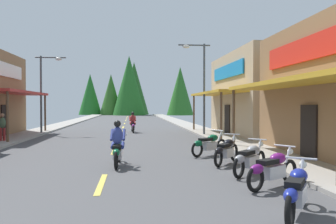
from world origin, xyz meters
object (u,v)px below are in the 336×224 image
at_px(streetlamp_left, 46,82).
at_px(motorcycle_parked_right_3, 226,150).
at_px(rider_cruising_trailing, 133,124).
at_px(streetlamp_right, 199,76).
at_px(motorcycle_parked_right_0, 297,190).
at_px(motorcycle_parked_right_2, 250,158).
at_px(rider_cruising_lead, 118,147).
at_px(pedestrian_by_shop, 2,126).
at_px(motorcycle_parked_right_1, 273,168).
at_px(motorcycle_parked_right_4, 209,144).

bearing_deg(streetlamp_left, motorcycle_parked_right_3, -55.01).
bearing_deg(rider_cruising_trailing, streetlamp_right, -130.08).
bearing_deg(motorcycle_parked_right_0, motorcycle_parked_right_2, 28.51).
relative_size(rider_cruising_lead, pedestrian_by_shop, 1.31).
xyz_separation_m(motorcycle_parked_right_3, rider_cruising_trailing, (-3.25, 14.18, 0.17)).
height_order(motorcycle_parked_right_1, pedestrian_by_shop, pedestrian_by_shop).
height_order(rider_cruising_lead, rider_cruising_trailing, same).
height_order(rider_cruising_trailing, pedestrian_by_shop, pedestrian_by_shop).
height_order(motorcycle_parked_right_2, motorcycle_parked_right_4, same).
height_order(streetlamp_right, pedestrian_by_shop, streetlamp_right).
relative_size(streetlamp_right, motorcycle_parked_right_2, 3.91).
relative_size(motorcycle_parked_right_4, rider_cruising_trailing, 0.84).
bearing_deg(motorcycle_parked_right_3, rider_cruising_lead, 126.68).
height_order(streetlamp_right, motorcycle_parked_right_0, streetlamp_right).
height_order(streetlamp_right, rider_cruising_lead, streetlamp_right).
bearing_deg(motorcycle_parked_right_4, motorcycle_parked_right_3, -121.42).
relative_size(motorcycle_parked_right_0, motorcycle_parked_right_1, 0.98).
bearing_deg(rider_cruising_lead, motorcycle_parked_right_2, -113.66).
bearing_deg(pedestrian_by_shop, streetlamp_left, -37.71).
distance_m(streetlamp_right, motorcycle_parked_right_0, 16.91).
xyz_separation_m(streetlamp_left, motorcycle_parked_right_0, (9.21, -19.13, -3.23)).
bearing_deg(motorcycle_parked_right_3, motorcycle_parked_right_2, -136.51).
bearing_deg(streetlamp_right, streetlamp_left, 165.98).
relative_size(streetlamp_left, motorcycle_parked_right_4, 3.13).
distance_m(streetlamp_left, motorcycle_parked_right_0, 21.48).
bearing_deg(motorcycle_parked_right_1, streetlamp_left, 86.24).
bearing_deg(motorcycle_parked_right_2, motorcycle_parked_right_4, 49.84).
xyz_separation_m(motorcycle_parked_right_1, motorcycle_parked_right_3, (-0.21, 3.46, 0.00)).
distance_m(motorcycle_parked_right_2, rider_cruising_trailing, 16.39).
relative_size(motorcycle_parked_right_1, motorcycle_parked_right_4, 1.03).
relative_size(motorcycle_parked_right_1, pedestrian_by_shop, 1.12).
distance_m(rider_cruising_lead, rider_cruising_trailing, 14.14).
bearing_deg(rider_cruising_lead, motorcycle_parked_right_4, -60.34).
bearing_deg(motorcycle_parked_right_1, motorcycle_parked_right_0, -135.69).
distance_m(motorcycle_parked_right_4, pedestrian_by_shop, 11.81).
xyz_separation_m(streetlamp_right, motorcycle_parked_right_1, (-1.02, -14.31, -3.57)).
distance_m(rider_cruising_lead, pedestrian_by_shop, 10.20).
xyz_separation_m(motorcycle_parked_right_3, rider_cruising_lead, (-3.81, 0.05, 0.17)).
relative_size(motorcycle_parked_right_2, motorcycle_parked_right_4, 0.89).
distance_m(streetlamp_left, motorcycle_parked_right_2, 18.44).
bearing_deg(motorcycle_parked_right_3, streetlamp_right, 31.02).
xyz_separation_m(streetlamp_right, rider_cruising_trailing, (-4.48, 3.32, -3.41)).
xyz_separation_m(streetlamp_right, rider_cruising_lead, (-5.04, -10.81, -3.41)).
xyz_separation_m(streetlamp_right, pedestrian_by_shop, (-11.65, -3.05, -3.11)).
bearing_deg(motorcycle_parked_right_3, streetlamp_left, 72.46).
relative_size(streetlamp_left, pedestrian_by_shop, 3.43).
xyz_separation_m(streetlamp_left, pedestrian_by_shop, (-0.96, -5.72, -2.77)).
distance_m(motorcycle_parked_right_3, rider_cruising_trailing, 14.55).
xyz_separation_m(rider_cruising_lead, pedestrian_by_shop, (-6.61, 7.76, 0.29)).
bearing_deg(pedestrian_by_shop, motorcycle_parked_right_4, -147.71).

